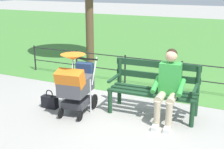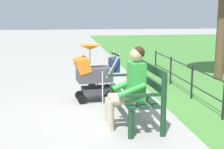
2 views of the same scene
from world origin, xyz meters
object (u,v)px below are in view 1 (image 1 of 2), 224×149
Objects in this scene: person_on_bench at (168,84)px; stroller at (76,83)px; handbag at (50,102)px; park_bench at (154,86)px.

stroller is at bearing 14.18° from person_on_bench.
person_on_bench is 2.32m from handbag.
park_bench is 0.41m from person_on_bench.
stroller is 3.11× the size of handbag.
park_bench is 1.41× the size of stroller.
park_bench reaches higher than handbag.
person_on_bench reaches higher than handbag.
person_on_bench is 1.11× the size of stroller.
park_bench is 1.27× the size of person_on_bench.
park_bench is 2.04m from handbag.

